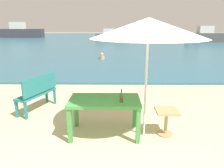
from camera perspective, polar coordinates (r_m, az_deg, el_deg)
sea_water at (r=32.61m, az=0.78°, el=12.11°), size 120.00×50.00×0.08m
picnic_table_green at (r=4.17m, az=-2.05°, el=-5.60°), size 1.40×0.80×0.76m
beer_bottle_amber at (r=3.95m, az=2.58°, el=-3.67°), size 0.07×0.07×0.26m
patio_umbrella at (r=3.87m, az=9.93°, el=14.80°), size 2.10×2.10×2.30m
side_table_wood at (r=4.40m, az=14.61°, el=-9.12°), size 0.44×0.44×0.54m
bench_teal_center at (r=5.69m, az=-19.53°, el=-1.75°), size 0.78×1.25×0.95m
swimmer_person at (r=13.33m, az=-2.79°, el=7.50°), size 0.34×0.34×0.41m
boat_barge at (r=39.62m, az=-23.50°, el=12.90°), size 7.02×1.91×2.55m
boat_ferry at (r=29.42m, az=24.76°, el=11.76°), size 5.44×1.48×1.98m
boat_cargo_ship at (r=29.84m, az=-0.30°, el=12.94°), size 4.36×1.19×1.59m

